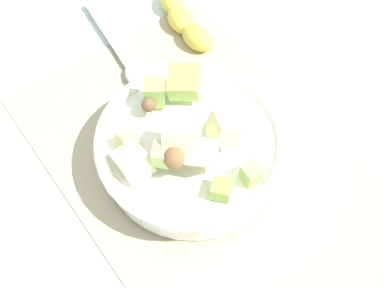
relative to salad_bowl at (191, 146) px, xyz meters
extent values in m
plane|color=silver|center=(0.01, 0.01, -0.04)|extent=(2.40, 2.40, 0.00)
cube|color=tan|center=(0.01, 0.01, -0.04)|extent=(0.51, 0.34, 0.01)
cylinder|color=white|center=(0.00, 0.00, -0.01)|extent=(0.22, 0.22, 0.05)
torus|color=white|center=(0.00, 0.00, 0.01)|extent=(0.24, 0.24, 0.02)
sphere|color=brown|center=(0.03, -0.04, 0.05)|extent=(0.04, 0.04, 0.04)
cube|color=beige|center=(-0.01, -0.08, 0.03)|extent=(0.05, 0.04, 0.04)
cube|color=#8CB74C|center=(0.08, -0.02, 0.02)|extent=(0.03, 0.04, 0.02)
sphere|color=brown|center=(-0.06, -0.02, 0.04)|extent=(0.03, 0.03, 0.03)
cube|color=#A3CC6B|center=(0.01, -0.05, 0.04)|extent=(0.03, 0.03, 0.03)
cube|color=#9EC656|center=(-0.06, 0.03, 0.04)|extent=(0.06, 0.06, 0.04)
cube|color=beige|center=(0.01, -0.02, 0.05)|extent=(0.06, 0.06, 0.04)
cube|color=#93C160|center=(-0.07, 0.00, 0.04)|extent=(0.04, 0.04, 0.04)
cube|color=#A3CC6B|center=(0.08, 0.02, 0.02)|extent=(0.02, 0.02, 0.03)
cube|color=beige|center=(0.03, 0.03, 0.05)|extent=(0.04, 0.05, 0.04)
cube|color=#E5D684|center=(-0.04, -0.07, 0.03)|extent=(0.03, 0.03, 0.03)
cube|color=beige|center=(0.04, -0.01, 0.05)|extent=(0.05, 0.05, 0.04)
ellipsoid|color=#B7B7BC|center=(-0.16, 0.02, -0.03)|extent=(0.06, 0.04, 0.01)
cube|color=#B7B7BC|center=(-0.25, 0.03, -0.03)|extent=(0.16, 0.04, 0.01)
ellipsoid|color=yellow|center=(-0.25, 0.15, -0.02)|extent=(0.07, 0.06, 0.04)
ellipsoid|color=yellow|center=(-0.21, 0.13, -0.02)|extent=(0.06, 0.05, 0.04)
ellipsoid|color=yellow|center=(-0.16, 0.13, -0.02)|extent=(0.06, 0.04, 0.04)
camera|label=1|loc=(0.27, -0.19, 0.53)|focal=46.55mm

